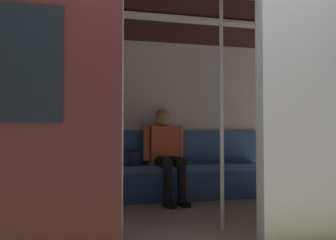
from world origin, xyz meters
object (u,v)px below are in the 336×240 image
(bench_seat, at_px, (142,174))
(person_seated, at_px, (165,148))
(handbag, at_px, (129,158))
(grab_pole_door, at_px, (121,111))
(train_car, at_px, (151,74))
(grab_pole_far, at_px, (222,114))
(book, at_px, (187,163))

(bench_seat, bearing_deg, person_seated, 170.24)
(bench_seat, xyz_separation_m, person_seated, (-0.30, 0.05, 0.33))
(handbag, height_order, grab_pole_door, grab_pole_door)
(person_seated, height_order, grab_pole_door, grab_pole_door)
(train_car, bearing_deg, person_seated, -112.95)
(handbag, bearing_deg, person_seated, 166.15)
(person_seated, bearing_deg, grab_pole_far, 96.67)
(person_seated, height_order, handbag, person_seated)
(book, relative_size, grab_pole_door, 0.10)
(book, distance_m, grab_pole_far, 1.69)
(person_seated, xyz_separation_m, handbag, (0.45, -0.11, -0.13))
(handbag, distance_m, grab_pole_far, 1.76)
(handbag, height_order, book, handbag)
(train_car, xyz_separation_m, bench_seat, (-0.08, -0.94, -1.13))
(person_seated, bearing_deg, book, -159.37)
(grab_pole_door, bearing_deg, handbag, -100.61)
(book, height_order, grab_pole_far, grab_pole_far)
(handbag, relative_size, book, 1.18)
(grab_pole_door, bearing_deg, book, -122.69)
(train_car, bearing_deg, grab_pole_far, 133.92)
(bench_seat, relative_size, book, 15.06)
(grab_pole_far, bearing_deg, train_car, -46.08)
(bench_seat, bearing_deg, train_car, 85.25)
(handbag, bearing_deg, book, -179.00)
(grab_pole_door, bearing_deg, grab_pole_far, -172.18)
(train_car, height_order, person_seated, train_car)
(book, bearing_deg, person_seated, 34.21)
(train_car, bearing_deg, grab_pole_door, 60.72)
(train_car, height_order, bench_seat, train_car)
(person_seated, distance_m, book, 0.41)
(book, bearing_deg, grab_pole_door, 70.89)
(bench_seat, height_order, book, book)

